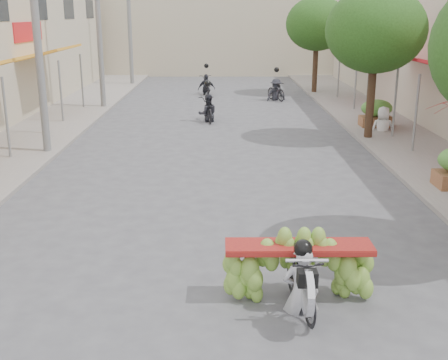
# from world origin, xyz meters

# --- Properties ---
(sidewalk_left) EXTENTS (4.00, 60.00, 0.12)m
(sidewalk_left) POSITION_xyz_m (-7.00, 15.00, 0.06)
(sidewalk_left) COLOR gray
(sidewalk_left) RESTS_ON ground
(sidewalk_right) EXTENTS (4.00, 60.00, 0.12)m
(sidewalk_right) POSITION_xyz_m (7.00, 15.00, 0.06)
(sidewalk_right) COLOR gray
(sidewalk_right) RESTS_ON ground
(far_building) EXTENTS (20.00, 6.00, 7.00)m
(far_building) POSITION_xyz_m (0.00, 38.00, 3.50)
(far_building) COLOR #C3B69A
(far_building) RESTS_ON ground
(utility_pole_mid) EXTENTS (0.60, 0.24, 8.00)m
(utility_pole_mid) POSITION_xyz_m (-5.40, 12.00, 4.03)
(utility_pole_mid) COLOR slate
(utility_pole_mid) RESTS_ON ground
(utility_pole_far) EXTENTS (0.60, 0.24, 8.00)m
(utility_pole_far) POSITION_xyz_m (-5.40, 21.00, 4.03)
(utility_pole_far) COLOR slate
(utility_pole_far) RESTS_ON ground
(utility_pole_back) EXTENTS (0.60, 0.24, 8.00)m
(utility_pole_back) POSITION_xyz_m (-5.40, 30.00, 4.03)
(utility_pole_back) COLOR slate
(utility_pole_back) RESTS_ON ground
(street_tree_mid) EXTENTS (3.40, 3.40, 5.25)m
(street_tree_mid) POSITION_xyz_m (5.40, 14.00, 3.78)
(street_tree_mid) COLOR #3A2719
(street_tree_mid) RESTS_ON ground
(street_tree_far) EXTENTS (3.40, 3.40, 5.25)m
(street_tree_far) POSITION_xyz_m (5.40, 26.00, 3.78)
(street_tree_far) COLOR #3A2719
(street_tree_far) RESTS_ON ground
(produce_crate_far) EXTENTS (1.20, 0.88, 1.16)m
(produce_crate_far) POSITION_xyz_m (6.20, 16.00, 0.71)
(produce_crate_far) COLOR brown
(produce_crate_far) RESTS_ON ground
(banana_motorbike) EXTENTS (2.27, 1.83, 1.95)m
(banana_motorbike) POSITION_xyz_m (1.36, 2.24, 0.67)
(banana_motorbike) COLOR black
(banana_motorbike) RESTS_ON ground
(pedestrian) EXTENTS (0.93, 0.59, 1.80)m
(pedestrian) POSITION_xyz_m (6.24, 15.15, 1.02)
(pedestrian) COLOR white
(pedestrian) RESTS_ON ground
(bg_motorbike_a) EXTENTS (0.92, 1.80, 1.95)m
(bg_motorbike_a) POSITION_xyz_m (-0.38, 17.66, 0.73)
(bg_motorbike_a) COLOR black
(bg_motorbike_a) RESTS_ON ground
(bg_motorbike_b) EXTENTS (1.19, 1.71, 1.95)m
(bg_motorbike_b) POSITION_xyz_m (3.02, 23.52, 0.85)
(bg_motorbike_b) COLOR black
(bg_motorbike_b) RESTS_ON ground
(bg_motorbike_c) EXTENTS (1.04, 1.87, 1.95)m
(bg_motorbike_c) POSITION_xyz_m (-0.63, 25.76, 0.77)
(bg_motorbike_c) COLOR black
(bg_motorbike_c) RESTS_ON ground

